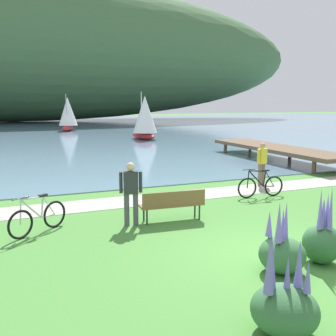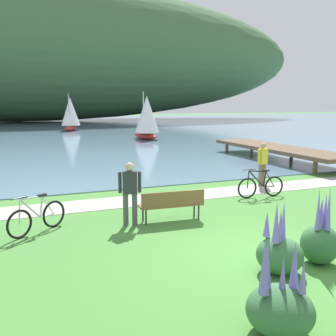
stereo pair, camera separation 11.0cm
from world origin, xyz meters
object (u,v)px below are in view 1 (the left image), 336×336
at_px(bicycle_beside_path, 38,218).
at_px(sailboat_mid_bay, 68,114).
at_px(sailboat_nearest_to_shore, 145,117).
at_px(bicycle_leaning_near_bench, 260,186).
at_px(person_at_shoreline, 262,161).
at_px(person_on_the_grass, 131,190).
at_px(park_bench_near_camera, 173,203).

distance_m(bicycle_beside_path, sailboat_mid_bay, 36.61).
height_order(bicycle_beside_path, sailboat_nearest_to_shore, sailboat_nearest_to_shore).
height_order(bicycle_leaning_near_bench, sailboat_mid_bay, sailboat_mid_bay).
height_order(person_at_shoreline, sailboat_mid_bay, sailboat_mid_bay).
bearing_deg(bicycle_beside_path, person_at_shoreline, 17.00).
bearing_deg(person_on_the_grass, bicycle_beside_path, 172.99).
bearing_deg(person_on_the_grass, bicycle_leaning_near_bench, 14.41).
xyz_separation_m(bicycle_leaning_near_bench, sailboat_nearest_to_shore, (3.12, 21.33, 1.61)).
relative_size(park_bench_near_camera, sailboat_mid_bay, 0.44).
relative_size(bicycle_beside_path, sailboat_mid_bay, 0.35).
height_order(bicycle_leaning_near_bench, sailboat_nearest_to_shore, sailboat_nearest_to_shore).
distance_m(bicycle_leaning_near_bench, person_at_shoreline, 2.11).
bearing_deg(sailboat_nearest_to_shore, person_at_shoreline, -95.53).
height_order(park_bench_near_camera, bicycle_leaning_near_bench, bicycle_leaning_near_bench).
distance_m(person_on_the_grass, sailboat_mid_bay, 36.56).
relative_size(bicycle_leaning_near_bench, sailboat_nearest_to_shore, 0.42).
xyz_separation_m(bicycle_beside_path, sailboat_mid_bay, (5.96, 36.08, 1.62)).
relative_size(bicycle_leaning_near_bench, person_at_shoreline, 1.03).
bearing_deg(person_at_shoreline, sailboat_nearest_to_shore, 84.47).
relative_size(person_at_shoreline, sailboat_mid_bay, 0.41).
bearing_deg(sailboat_nearest_to_shore, bicycle_beside_path, -115.28).
bearing_deg(park_bench_near_camera, bicycle_leaning_near_bench, 19.63).
relative_size(park_bench_near_camera, bicycle_beside_path, 1.23).
bearing_deg(bicycle_beside_path, sailboat_nearest_to_shore, 64.72).
distance_m(park_bench_near_camera, person_at_shoreline, 5.96).
bearing_deg(park_bench_near_camera, sailboat_mid_bay, 86.19).
xyz_separation_m(bicycle_leaning_near_bench, sailboat_mid_bay, (-1.48, 35.07, 1.62)).
xyz_separation_m(bicycle_leaning_near_bench, person_on_the_grass, (-5.08, -1.31, 0.58)).
bearing_deg(sailboat_mid_bay, bicycle_beside_path, -99.37).
relative_size(person_at_shoreline, person_on_the_grass, 1.00).
height_order(person_at_shoreline, sailboat_nearest_to_shore, sailboat_nearest_to_shore).
height_order(park_bench_near_camera, sailboat_mid_bay, sailboat_mid_bay).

